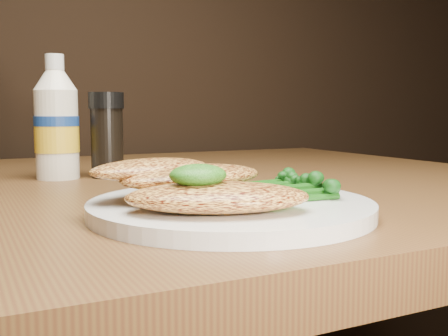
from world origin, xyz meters
name	(u,v)px	position (x,y,z in m)	size (l,w,h in m)	color
plate	(231,208)	(0.08, 0.81, 0.76)	(0.24, 0.24, 0.01)	white
chicken_front	(218,197)	(0.04, 0.77, 0.77)	(0.14, 0.07, 0.02)	#F2B14D
chicken_mid	(193,177)	(0.05, 0.83, 0.78)	(0.13, 0.07, 0.02)	#F2B14D
chicken_back	(151,169)	(0.02, 0.84, 0.79)	(0.11, 0.06, 0.02)	#F2B14D
pesto_front	(198,175)	(0.03, 0.77, 0.79)	(0.04, 0.04, 0.02)	#103608
broccolini_bundle	(270,186)	(0.12, 0.81, 0.77)	(0.12, 0.09, 0.02)	#164F11
mayo_bottle	(56,117)	(-0.01, 1.12, 0.83)	(0.06, 0.06, 0.16)	white
pepper_grinder	(107,135)	(0.05, 1.10, 0.81)	(0.05, 0.05, 0.11)	black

